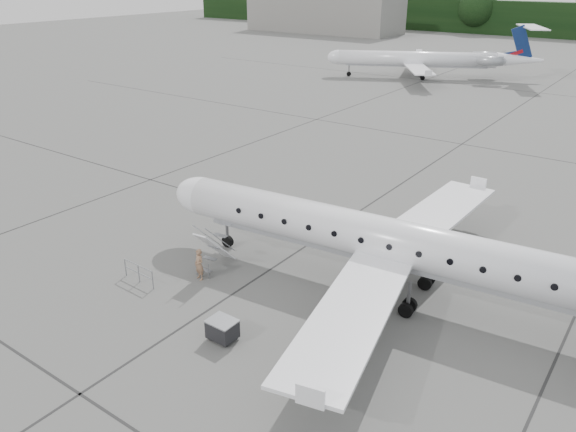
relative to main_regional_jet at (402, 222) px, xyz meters
The scene contains 8 objects.
ground 5.22m from the main_regional_jet, 143.60° to the right, with size 320.00×320.00×0.00m, color slate.
terminal_building 130.20m from the main_regional_jet, 123.98° to the left, with size 40.00×14.00×10.00m, color gray.
main_regional_jet is the anchor object (origin of this frame).
airstair 10.04m from the main_regional_jet, 160.40° to the right, with size 0.85×2.48×2.47m, color white, non-canonical shape.
passenger 10.57m from the main_regional_jet, 152.73° to the right, with size 0.63×0.41×1.72m, color #946D50.
safety_railing 13.58m from the main_regional_jet, 149.32° to the right, with size 2.20×0.08×1.00m, color gray, non-canonical shape.
baggage_cart 9.69m from the main_regional_jet, 119.73° to the right, with size 1.19×0.97×1.03m, color black, non-canonical shape.
bg_regional_left 62.97m from the main_regional_jet, 113.20° to the left, with size 29.39×21.16×7.71m, color white, non-canonical shape.
Camera 1 is at (12.46, -20.70, 14.84)m, focal length 35.00 mm.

